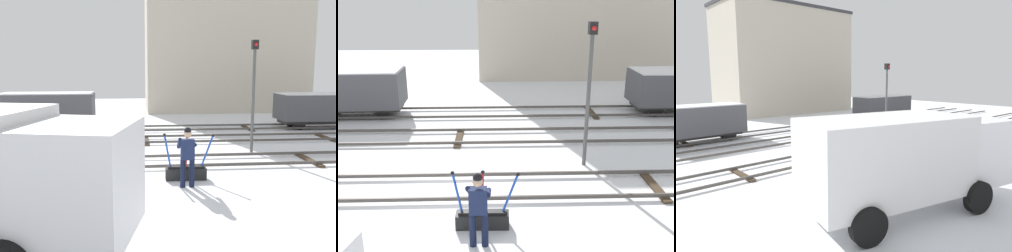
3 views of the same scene
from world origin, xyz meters
The scene contains 10 objects.
ground_plane centered at (0.00, 0.00, 0.00)m, with size 60.00×60.00×0.00m, color white.
track_main_line centered at (0.00, 0.00, 0.11)m, with size 44.00×1.94×0.18m.
track_siding_near centered at (0.00, 4.10, 0.11)m, with size 44.00×1.94×0.18m.
track_siding_far centered at (0.00, 7.32, 0.11)m, with size 44.00×1.94×0.18m.
switch_lever_frame centered at (1.04, -1.84, 0.25)m, with size 1.56×0.39×1.45m.
rail_worker centered at (0.98, -2.55, 0.97)m, with size 0.54×0.66×1.73m.
signal_post centered at (4.21, 1.60, 2.69)m, with size 0.24×0.32×4.47m.
apartment_building centered at (6.85, 17.92, 5.29)m, with size 13.08×6.94×10.56m.
freight_car_near_switch centered at (10.43, 7.32, 1.18)m, with size 5.52×2.07×2.00m.
freight_car_back_track centered at (-5.14, 7.32, 1.24)m, with size 4.89×2.27×2.11m.
Camera 1 is at (-0.45, -12.38, 3.30)m, focal length 38.50 mm.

